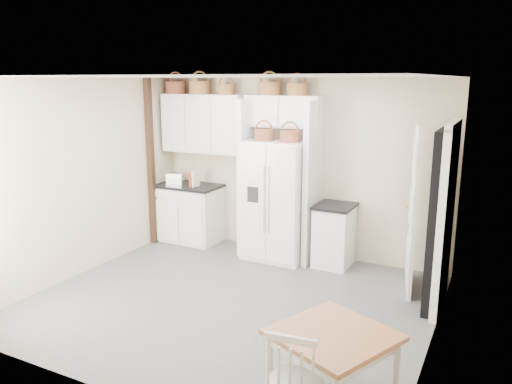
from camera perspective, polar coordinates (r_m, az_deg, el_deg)
The scene contains 29 objects.
floor at distance 6.07m, azimuth -2.86°, elevation -12.34°, with size 4.50×4.50×0.00m, color #444444.
ceiling at distance 5.50m, azimuth -3.16°, elevation 13.03°, with size 4.50×4.50×0.00m, color white.
wall_back at distance 7.41m, azimuth 4.74°, elevation 2.81°, with size 4.50×4.50×0.00m, color beige.
wall_left at distance 7.02m, azimuth -19.14°, elevation 1.60°, with size 4.00×4.00×0.00m, color beige.
wall_right at distance 4.95m, azimuth 20.24°, elevation -2.93°, with size 4.00×4.00×0.00m, color beige.
refrigerator at distance 7.23m, azimuth 2.49°, elevation -0.92°, with size 0.90×0.72×1.73m, color white.
base_cab_left at distance 8.14m, azimuth -7.55°, elevation -2.50°, with size 0.96×0.61×0.89m, color white.
base_cab_right at distance 7.11m, azimuth 8.92°, elevation -5.03°, with size 0.48×0.57×0.84m, color white.
dining_table at distance 4.18m, azimuth 8.66°, elevation -19.68°, with size 0.81×0.81×0.68m, color brown.
windsor_chair at distance 3.89m, azimuth 4.59°, elevation -20.85°, with size 0.41×0.37×0.84m, color white.
counter_left at distance 8.03m, azimuth -7.64°, elevation 0.72°, with size 1.01×0.65×0.04m, color black.
counter_right at distance 6.99m, azimuth 9.04°, elevation -1.61°, with size 0.51×0.61×0.04m, color black.
toaster at distance 8.08m, azimuth -9.24°, elevation 1.52°, with size 0.25×0.15×0.18m, color silver.
cookbook_red at distance 7.88m, azimuth -7.31°, elevation 1.46°, with size 0.03×0.15×0.22m, color #BA3519.
cookbook_cream at distance 7.84m, azimuth -6.89°, elevation 1.52°, with size 0.04×0.17×0.25m, color beige.
basket_upper_a at distance 8.14m, azimuth -9.17°, elevation 11.69°, with size 0.33×0.33×0.19m, color brown.
basket_upper_b at distance 7.88m, azimuth -6.45°, elevation 11.77°, with size 0.34×0.34×0.20m, color brown.
basket_upper_c at distance 7.64m, azimuth -3.46°, elevation 11.63°, with size 0.27×0.27×0.15m, color brown.
basket_bridge_a at distance 7.30m, azimuth 1.53°, elevation 11.74°, with size 0.33×0.33×0.19m, color brown.
basket_bridge_b at distance 7.12m, azimuth 4.73°, elevation 11.61°, with size 0.30×0.30×0.17m, color brown.
basket_fridge_a at distance 7.05m, azimuth 0.92°, elevation 6.54°, with size 0.29×0.29×0.16m, color brown.
basket_fridge_b at distance 6.89m, azimuth 3.89°, elevation 6.36°, with size 0.29×0.29×0.15m, color brown.
upper_cabinet at distance 7.87m, azimuth -5.90°, elevation 7.78°, with size 1.40×0.34×0.90m, color white.
bridge_cabinet at distance 7.21m, azimuth 3.23°, elevation 9.17°, with size 1.12×0.34×0.45m, color white.
fridge_panel_left at distance 7.44m, azimuth -0.87°, elevation 1.73°, with size 0.08×0.60×2.30m, color white.
fridge_panel_right at distance 7.03m, azimuth 6.51°, elevation 1.00°, with size 0.08×0.60×2.30m, color white.
trim_post at distance 7.97m, azimuth -11.93°, elevation 3.28°, with size 0.09×0.09×2.60m, color black.
doorway_void at distance 5.99m, azimuth 20.38°, elevation -3.03°, with size 0.18×0.85×2.05m, color black.
door_slab at distance 6.36m, azimuth 17.54°, elevation -1.93°, with size 0.80×0.04×2.05m, color white.
Camera 1 is at (2.75, -4.76, 2.57)m, focal length 35.00 mm.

